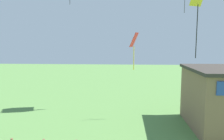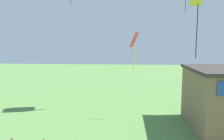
# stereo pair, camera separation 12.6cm
# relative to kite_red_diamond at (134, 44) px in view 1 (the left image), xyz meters

# --- Properties ---
(kite_red_diamond) EXTENTS (0.63, 0.82, 2.41)m
(kite_red_diamond) POSITION_rel_kite_red_diamond_xyz_m (0.00, 0.00, 0.00)
(kite_red_diamond) COLOR red
(kite_yellow_diamond) EXTENTS (0.97, 0.83, 3.94)m
(kite_yellow_diamond) POSITION_rel_kite_red_diamond_xyz_m (3.40, -1.63, 2.09)
(kite_yellow_diamond) COLOR yellow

